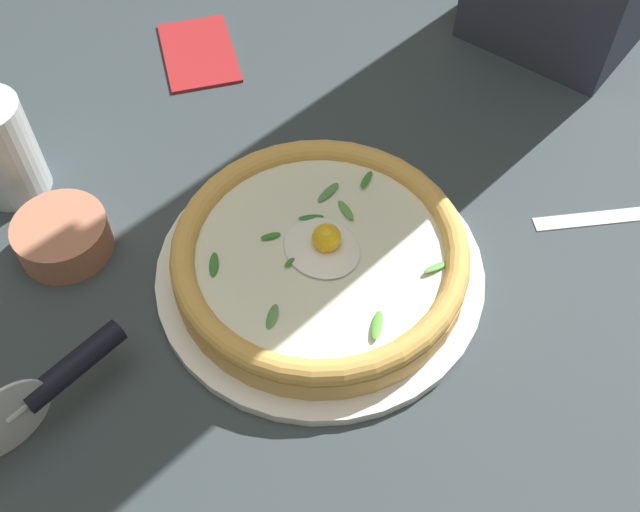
{
  "coord_description": "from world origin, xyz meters",
  "views": [
    {
      "loc": [
        0.36,
        -0.3,
        0.62
      ],
      "look_at": [
        0.04,
        -0.01,
        0.03
      ],
      "focal_mm": 41.4,
      "sensor_mm": 36.0,
      "label": 1
    }
  ],
  "objects_px": {
    "folded_napkin": "(199,51)",
    "drinking_glass": "(3,155)",
    "side_bowl": "(63,236)",
    "pizza_cutter": "(53,382)",
    "pizza": "(320,255)"
  },
  "relations": [
    {
      "from": "pizza_cutter",
      "to": "drinking_glass",
      "type": "bearing_deg",
      "value": 160.31
    },
    {
      "from": "side_bowl",
      "to": "pizza_cutter",
      "type": "xyz_separation_m",
      "value": [
        0.15,
        -0.09,
        0.02
      ]
    },
    {
      "from": "side_bowl",
      "to": "folded_napkin",
      "type": "xyz_separation_m",
      "value": [
        -0.17,
        0.29,
        -0.02
      ]
    },
    {
      "from": "pizza_cutter",
      "to": "drinking_glass",
      "type": "relative_size",
      "value": 1.38
    },
    {
      "from": "pizza_cutter",
      "to": "folded_napkin",
      "type": "distance_m",
      "value": 0.5
    },
    {
      "from": "side_bowl",
      "to": "pizza_cutter",
      "type": "distance_m",
      "value": 0.18
    },
    {
      "from": "drinking_glass",
      "to": "pizza_cutter",
      "type": "bearing_deg",
      "value": -19.69
    },
    {
      "from": "folded_napkin",
      "to": "side_bowl",
      "type": "bearing_deg",
      "value": -60.5
    },
    {
      "from": "side_bowl",
      "to": "drinking_glass",
      "type": "distance_m",
      "value": 0.12
    },
    {
      "from": "pizza_cutter",
      "to": "pizza",
      "type": "bearing_deg",
      "value": 79.79
    },
    {
      "from": "side_bowl",
      "to": "folded_napkin",
      "type": "height_order",
      "value": "side_bowl"
    },
    {
      "from": "pizza_cutter",
      "to": "drinking_glass",
      "type": "height_order",
      "value": "drinking_glass"
    },
    {
      "from": "folded_napkin",
      "to": "drinking_glass",
      "type": "bearing_deg",
      "value": -79.82
    },
    {
      "from": "pizza_cutter",
      "to": "drinking_glass",
      "type": "distance_m",
      "value": 0.28
    },
    {
      "from": "pizza",
      "to": "pizza_cutter",
      "type": "relative_size",
      "value": 1.81
    }
  ]
}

